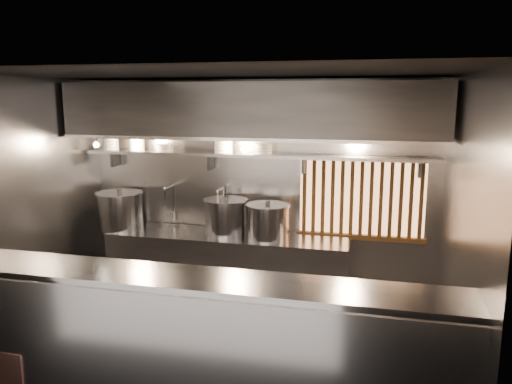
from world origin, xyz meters
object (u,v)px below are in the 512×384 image
at_px(pendant_bulb, 244,149).
at_px(stock_pot_left, 120,210).
at_px(heat_lamp, 95,140).
at_px(stock_pot_mid, 226,216).
at_px(stock_pot_right, 268,221).

bearing_deg(pendant_bulb, stock_pot_left, -176.90).
xyz_separation_m(heat_lamp, stock_pot_left, (0.15, 0.26, -0.93)).
bearing_deg(stock_pot_left, stock_pot_mid, 2.32).
bearing_deg(stock_pot_right, stock_pot_mid, 171.62).
distance_m(stock_pot_left, stock_pot_right, 1.97).
relative_size(heat_lamp, pendant_bulb, 1.87).
height_order(stock_pot_left, stock_pot_right, stock_pot_left).
bearing_deg(stock_pot_left, stock_pot_right, -0.70).
distance_m(pendant_bulb, stock_pot_right, 0.91).
bearing_deg(stock_pot_right, stock_pot_left, 179.30).
distance_m(stock_pot_mid, stock_pot_right, 0.56).
height_order(heat_lamp, stock_pot_right, heat_lamp).
height_order(pendant_bulb, stock_pot_right, pendant_bulb).
xyz_separation_m(heat_lamp, pendant_bulb, (1.80, 0.35, -0.11)).
distance_m(heat_lamp, stock_pot_mid, 1.85).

